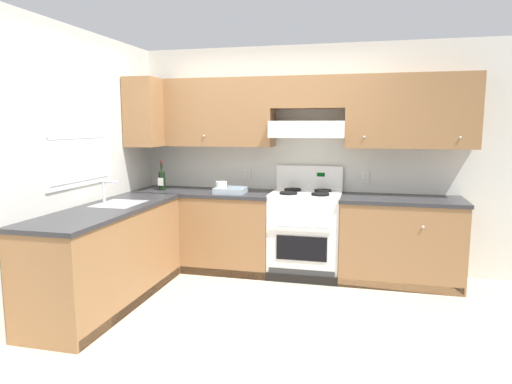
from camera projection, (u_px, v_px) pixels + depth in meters
The scene contains 9 objects.
ground_plane at pixel (237, 315), 4.02m from camera, with size 7.04×7.04×0.00m, color #B2AA99.
wall_back at pixel (308, 141), 5.18m from camera, with size 4.68×0.57×2.55m.
wall_left at pixel (85, 158), 4.42m from camera, with size 0.47×4.00×2.55m.
counter_back_run at pixel (286, 234), 5.10m from camera, with size 3.60×0.65×0.91m.
counter_left_run at pixel (109, 255), 4.25m from camera, with size 0.63×1.91×1.13m.
stove at pixel (305, 233), 5.06m from camera, with size 0.76×0.62×1.20m.
wine_bottle at pixel (162, 179), 5.32m from camera, with size 0.08×0.08×0.34m.
bowl at pixel (231, 191), 5.09m from camera, with size 0.33×0.28×0.06m.
paper_towel_roll at pixel (221, 187), 5.18m from camera, with size 0.13×0.13×0.12m.
Camera 1 is at (1.07, -3.67, 1.66)m, focal length 32.06 mm.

